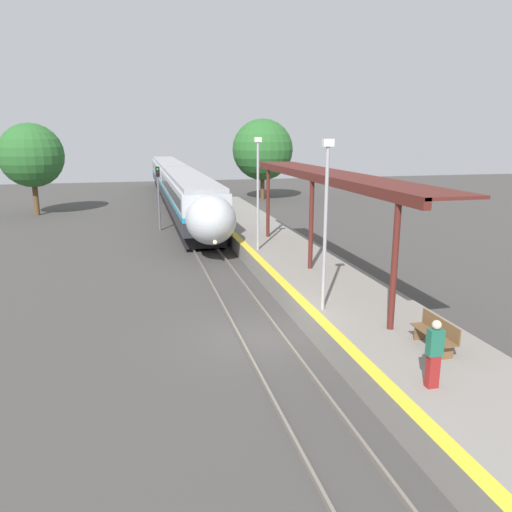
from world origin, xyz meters
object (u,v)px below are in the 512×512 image
(train, at_px, (177,184))
(lamppost_mid, at_px, (258,187))
(railway_signal, at_px, (158,192))
(platform_bench, at_px, (436,333))
(person_waiting, at_px, (434,353))
(lamppost_near, at_px, (326,216))

(train, height_order, lamppost_mid, lamppost_mid)
(train, xyz_separation_m, railway_signal, (-2.28, -11.47, 0.59))
(platform_bench, xyz_separation_m, person_waiting, (-1.36, -1.94, 0.40))
(person_waiting, bearing_deg, train, 94.15)
(train, distance_m, railway_signal, 11.71)
(person_waiting, distance_m, lamppost_near, 6.27)
(train, distance_m, lamppost_mid, 22.96)
(railway_signal, xyz_separation_m, lamppost_mid, (4.49, -11.31, 1.37))
(train, relative_size, railway_signal, 10.02)
(train, xyz_separation_m, lamppost_near, (2.20, -32.19, 1.96))
(train, bearing_deg, lamppost_near, -86.08)
(railway_signal, distance_m, lamppost_mid, 12.24)
(train, height_order, platform_bench, train)
(person_waiting, xyz_separation_m, railway_signal, (-5.04, 26.49, 1.01))
(person_waiting, relative_size, railway_signal, 0.37)
(lamppost_near, bearing_deg, person_waiting, -84.53)
(platform_bench, relative_size, lamppost_mid, 0.31)
(railway_signal, bearing_deg, person_waiting, -79.23)
(train, relative_size, platform_bench, 25.64)
(platform_bench, xyz_separation_m, lamppost_near, (-1.91, 3.83, 2.79))
(lamppost_near, relative_size, lamppost_mid, 1.00)
(lamppost_mid, bearing_deg, railway_signal, 111.65)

